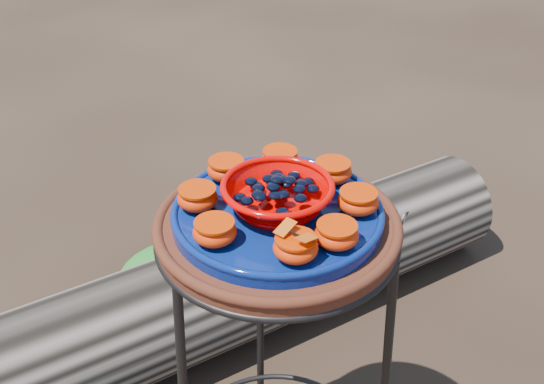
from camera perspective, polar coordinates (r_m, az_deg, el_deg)
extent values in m
cylinder|color=#411C11|center=(1.11, 0.45, -3.11)|extent=(0.40, 0.40, 0.03)
cylinder|color=#000E55|center=(1.10, 0.46, -1.95)|extent=(0.34, 0.34, 0.02)
ellipsoid|color=#D63300|center=(0.98, 1.99, -4.69)|extent=(0.07, 0.07, 0.04)
ellipsoid|color=#D63300|center=(1.01, 5.43, -3.59)|extent=(0.07, 0.07, 0.04)
ellipsoid|color=#D63300|center=(1.08, 7.21, -0.81)|extent=(0.07, 0.07, 0.04)
ellipsoid|color=#D63300|center=(1.16, 5.08, 1.69)|extent=(0.07, 0.07, 0.04)
ellipsoid|color=#D63300|center=(1.19, 0.67, 2.72)|extent=(0.07, 0.07, 0.04)
ellipsoid|color=#D63300|center=(1.16, -3.83, 1.88)|extent=(0.07, 0.07, 0.04)
ellipsoid|color=#D63300|center=(1.09, -6.24, -0.51)|extent=(0.07, 0.07, 0.04)
ellipsoid|color=#D63300|center=(1.01, -4.82, -3.35)|extent=(0.07, 0.07, 0.04)
ellipsoid|color=#15651C|center=(2.00, -7.99, -7.47)|extent=(0.35, 0.35, 0.18)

